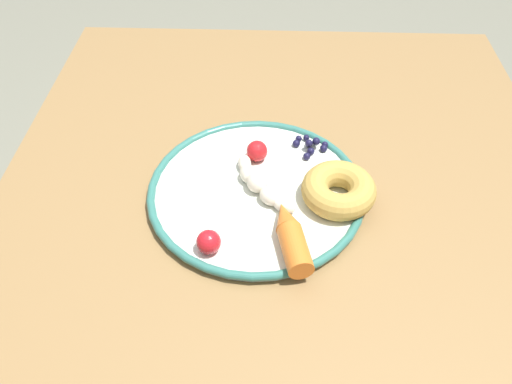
# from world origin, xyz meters

# --- Properties ---
(dining_table) EXTENTS (0.98, 0.86, 0.75)m
(dining_table) POSITION_xyz_m (0.00, 0.00, 0.65)
(dining_table) COLOR olive
(dining_table) RESTS_ON ground_plane
(plate) EXTENTS (0.32, 0.32, 0.02)m
(plate) POSITION_xyz_m (-0.00, 0.04, 0.76)
(plate) COLOR silver
(plate) RESTS_ON dining_table
(banana) EXTENTS (0.12, 0.09, 0.03)m
(banana) POSITION_xyz_m (-0.00, 0.03, 0.77)
(banana) COLOR beige
(banana) RESTS_ON plate
(carrot_orange) EXTENTS (0.12, 0.06, 0.03)m
(carrot_orange) POSITION_xyz_m (-0.10, -0.01, 0.78)
(carrot_orange) COLOR orange
(carrot_orange) RESTS_ON plate
(donut) EXTENTS (0.11, 0.11, 0.04)m
(donut) POSITION_xyz_m (-0.02, -0.08, 0.78)
(donut) COLOR #BB9644
(donut) RESTS_ON plate
(blueberry_pile) EXTENTS (0.06, 0.06, 0.02)m
(blueberry_pile) POSITION_xyz_m (0.09, -0.04, 0.77)
(blueberry_pile) COLOR #191638
(blueberry_pile) RESTS_ON plate
(tomato_near) EXTENTS (0.03, 0.03, 0.03)m
(tomato_near) POSITION_xyz_m (0.07, 0.04, 0.78)
(tomato_near) COLOR red
(tomato_near) RESTS_ON plate
(tomato_mid) EXTENTS (0.03, 0.03, 0.03)m
(tomato_mid) POSITION_xyz_m (-0.11, 0.10, 0.78)
(tomato_mid) COLOR red
(tomato_mid) RESTS_ON plate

